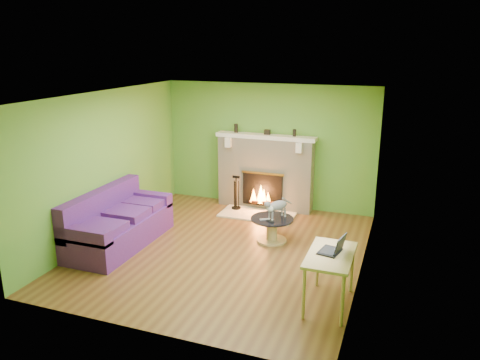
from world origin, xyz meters
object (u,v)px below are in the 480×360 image
object	(u,v)px
cat	(278,208)
coffee_table	(272,228)
desk	(330,260)
sofa	(117,224)

from	to	relation	value
cat	coffee_table	bearing A→B (deg)	-115.12
coffee_table	cat	bearing A→B (deg)	32.01
desk	cat	bearing A→B (deg)	123.86
cat	desk	bearing A→B (deg)	-23.26
coffee_table	sofa	bearing A→B (deg)	-157.43
sofa	desk	size ratio (longest dim) A/B	2.13
sofa	desk	bearing A→B (deg)	-10.98
coffee_table	desk	xyz separation A→B (m)	(1.31, -1.78, 0.40)
desk	cat	xyz separation A→B (m)	(-1.23, 1.83, -0.04)
sofa	cat	bearing A→B (deg)	22.89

